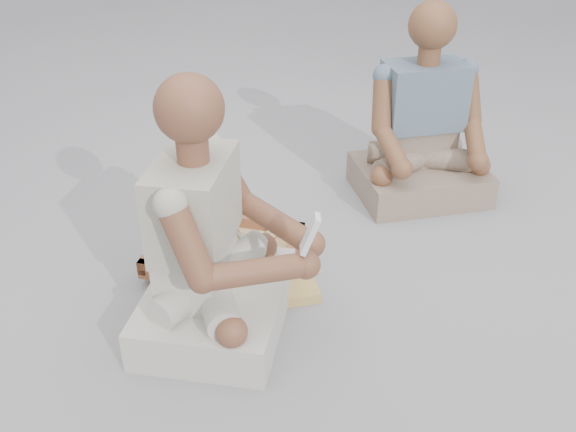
# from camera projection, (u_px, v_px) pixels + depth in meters

# --- Properties ---
(ground) EXTENTS (60.00, 60.00, 0.00)m
(ground) POSITION_uv_depth(u_px,v_px,m) (309.00, 333.00, 1.99)
(ground) COLOR #96969B
(ground) RESTS_ON ground
(carved_panel) EXTENTS (0.62, 0.51, 0.04)m
(carved_panel) POSITION_uv_depth(u_px,v_px,m) (233.00, 278.00, 2.21)
(carved_panel) COLOR #A98941
(carved_panel) RESTS_ON ground
(tool_tray) EXTENTS (0.54, 0.46, 0.06)m
(tool_tray) POSITION_uv_depth(u_px,v_px,m) (225.00, 252.00, 2.27)
(tool_tray) COLOR brown
(tool_tray) RESTS_ON carved_panel
(chisel_0) EXTENTS (0.09, 0.21, 0.02)m
(chisel_0) POSITION_uv_depth(u_px,v_px,m) (208.00, 267.00, 2.16)
(chisel_0) COLOR silver
(chisel_0) RESTS_ON tool_tray
(chisel_1) EXTENTS (0.22, 0.06, 0.02)m
(chisel_1) POSITION_uv_depth(u_px,v_px,m) (272.00, 251.00, 2.26)
(chisel_1) COLOR silver
(chisel_1) RESTS_ON tool_tray
(chisel_2) EXTENTS (0.12, 0.20, 0.02)m
(chisel_2) POSITION_uv_depth(u_px,v_px,m) (272.00, 236.00, 2.34)
(chisel_2) COLOR silver
(chisel_2) RESTS_ON tool_tray
(chisel_3) EXTENTS (0.08, 0.22, 0.02)m
(chisel_3) POSITION_uv_depth(u_px,v_px,m) (269.00, 233.00, 2.36)
(chisel_3) COLOR silver
(chisel_3) RESTS_ON tool_tray
(chisel_4) EXTENTS (0.22, 0.06, 0.02)m
(chisel_4) POSITION_uv_depth(u_px,v_px,m) (242.00, 256.00, 2.22)
(chisel_4) COLOR silver
(chisel_4) RESTS_ON tool_tray
(chisel_5) EXTENTS (0.13, 0.20, 0.02)m
(chisel_5) POSITION_uv_depth(u_px,v_px,m) (250.00, 248.00, 2.28)
(chisel_5) COLOR silver
(chisel_5) RESTS_ON tool_tray
(chisel_6) EXTENTS (0.13, 0.20, 0.02)m
(chisel_6) POSITION_uv_depth(u_px,v_px,m) (219.00, 226.00, 2.39)
(chisel_6) COLOR silver
(chisel_6) RESTS_ON tool_tray
(chisel_7) EXTENTS (0.10, 0.21, 0.02)m
(chisel_7) POSITION_uv_depth(u_px,v_px,m) (231.00, 222.00, 2.41)
(chisel_7) COLOR silver
(chisel_7) RESTS_ON tool_tray
(chisel_8) EXTENTS (0.09, 0.21, 0.02)m
(chisel_8) POSITION_uv_depth(u_px,v_px,m) (261.00, 246.00, 2.30)
(chisel_8) COLOR silver
(chisel_8) RESTS_ON tool_tray
(chisel_9) EXTENTS (0.18, 0.15, 0.02)m
(chisel_9) POSITION_uv_depth(u_px,v_px,m) (249.00, 238.00, 2.32)
(chisel_9) COLOR silver
(chisel_9) RESTS_ON tool_tray
(wood_chip_0) EXTENTS (0.02, 0.02, 0.00)m
(wood_chip_0) POSITION_uv_depth(u_px,v_px,m) (157.00, 216.00, 2.60)
(wood_chip_0) COLOR tan
(wood_chip_0) RESTS_ON ground
(wood_chip_1) EXTENTS (0.02, 0.02, 0.00)m
(wood_chip_1) POSITION_uv_depth(u_px,v_px,m) (320.00, 272.00, 2.26)
(wood_chip_1) COLOR tan
(wood_chip_1) RESTS_ON ground
(wood_chip_2) EXTENTS (0.02, 0.02, 0.00)m
(wood_chip_2) POSITION_uv_depth(u_px,v_px,m) (189.00, 241.00, 2.44)
(wood_chip_2) COLOR tan
(wood_chip_2) RESTS_ON ground
(wood_chip_3) EXTENTS (0.02, 0.02, 0.00)m
(wood_chip_3) POSITION_uv_depth(u_px,v_px,m) (246.00, 246.00, 2.41)
(wood_chip_3) COLOR tan
(wood_chip_3) RESTS_ON ground
(wood_chip_4) EXTENTS (0.02, 0.02, 0.00)m
(wood_chip_4) POSITION_uv_depth(u_px,v_px,m) (257.00, 252.00, 2.37)
(wood_chip_4) COLOR tan
(wood_chip_4) RESTS_ON ground
(wood_chip_5) EXTENTS (0.02, 0.02, 0.00)m
(wood_chip_5) POSITION_uv_depth(u_px,v_px,m) (320.00, 221.00, 2.57)
(wood_chip_5) COLOR tan
(wood_chip_5) RESTS_ON ground
(wood_chip_6) EXTENTS (0.02, 0.02, 0.00)m
(wood_chip_6) POSITION_uv_depth(u_px,v_px,m) (175.00, 232.00, 2.49)
(wood_chip_6) COLOR tan
(wood_chip_6) RESTS_ON ground
(wood_chip_7) EXTENTS (0.02, 0.02, 0.00)m
(wood_chip_7) POSITION_uv_depth(u_px,v_px,m) (303.00, 243.00, 2.42)
(wood_chip_7) COLOR tan
(wood_chip_7) RESTS_ON ground
(wood_chip_8) EXTENTS (0.02, 0.02, 0.00)m
(wood_chip_8) POSITION_uv_depth(u_px,v_px,m) (251.00, 311.00, 2.08)
(wood_chip_8) COLOR tan
(wood_chip_8) RESTS_ON ground
(wood_chip_9) EXTENTS (0.02, 0.02, 0.00)m
(wood_chip_9) POSITION_uv_depth(u_px,v_px,m) (201.00, 216.00, 2.60)
(wood_chip_9) COLOR tan
(wood_chip_9) RESTS_ON ground
(wood_chip_10) EXTENTS (0.02, 0.02, 0.00)m
(wood_chip_10) POSITION_uv_depth(u_px,v_px,m) (212.00, 281.00, 2.22)
(wood_chip_10) COLOR tan
(wood_chip_10) RESTS_ON ground
(wood_chip_11) EXTENTS (0.02, 0.02, 0.00)m
(wood_chip_11) POSITION_uv_depth(u_px,v_px,m) (170.00, 233.00, 2.49)
(wood_chip_11) COLOR tan
(wood_chip_11) RESTS_ON ground
(wood_chip_12) EXTENTS (0.02, 0.02, 0.00)m
(wood_chip_12) POSITION_uv_depth(u_px,v_px,m) (182.00, 208.00, 2.65)
(wood_chip_12) COLOR tan
(wood_chip_12) RESTS_ON ground
(craftsman) EXTENTS (0.56, 0.55, 0.81)m
(craftsman) POSITION_uv_depth(u_px,v_px,m) (211.00, 250.00, 1.89)
(craftsman) COLOR #B9B6AB
(craftsman) RESTS_ON ground
(companion) EXTENTS (0.62, 0.55, 0.80)m
(companion) POSITION_uv_depth(u_px,v_px,m) (423.00, 135.00, 2.64)
(companion) COLOR gray
(companion) RESTS_ON ground
(mobile_phone) EXTENTS (0.06, 0.05, 0.12)m
(mobile_phone) POSITION_uv_depth(u_px,v_px,m) (310.00, 234.00, 1.74)
(mobile_phone) COLOR silver
(mobile_phone) RESTS_ON craftsman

